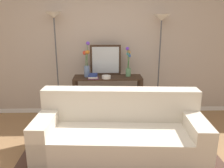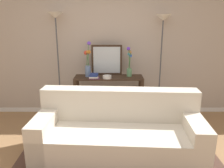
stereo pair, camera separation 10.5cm
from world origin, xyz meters
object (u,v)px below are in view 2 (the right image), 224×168
Objects in this scene: couch at (119,133)px; floor_lamp_right at (162,38)px; vase_tall_flowers at (88,63)px; floor_lamp_left at (57,36)px; fruit_bowl at (107,77)px; book_stack at (94,76)px; vase_short_flowers at (129,64)px; console_table at (109,90)px; wall_mirror at (107,60)px; book_row_under_console at (92,116)px.

couch is 1.19× the size of floor_lamp_right.
floor_lamp_right is 3.02× the size of vase_tall_flowers.
couch is 1.51m from vase_tall_flowers.
floor_lamp_left is 1.16m from fruit_bowl.
floor_lamp_left is at bearing 159.45° from book_stack.
couch is at bearing -68.84° from book_stack.
couch is at bearing -100.44° from vase_short_flowers.
console_table is at bearing 97.19° from couch.
floor_lamp_right reaches higher than wall_mirror.
book_stack is at bearing 111.16° from couch.
floor_lamp_right reaches higher than fruit_bowl.
wall_mirror reaches higher than couch.
console_table is 6.53× the size of book_stack.
floor_lamp_left is 10.31× the size of book_stack.
floor_lamp_left is (-1.08, 1.31, 1.22)m from couch.
vase_tall_flowers reaches higher than wall_mirror.
console_table is 2.19× the size of wall_mirror.
fruit_bowl is 0.44× the size of book_row_under_console.
couch is 4.02× the size of wall_mirror.
floor_lamp_right is 12.15× the size of fruit_bowl.
floor_lamp_right is at bearing 14.28° from fruit_bowl.
console_table is 0.65× the size of floor_lamp_right.
book_row_under_console is at bearing -149.79° from wall_mirror.
wall_mirror reaches higher than book_stack.
wall_mirror is (0.89, 0.04, -0.43)m from floor_lamp_left.
vase_tall_flowers is at bearing -156.35° from wall_mirror.
floor_lamp_left reaches higher than floor_lamp_right.
vase_tall_flowers is at bearing 113.63° from couch.
couch is 1.83× the size of console_table.
vase_short_flowers is at bearing 22.48° from fruit_bowl.
book_row_under_console is (-0.29, 0.12, -0.80)m from fruit_bowl.
vase_tall_flowers reaches higher than console_table.
couch reaches higher than book_row_under_console.
wall_mirror is 2.98× the size of book_stack.
book_stack is 0.53× the size of book_row_under_console.
couch is 4.23× the size of vase_short_flowers.
vase_short_flowers is (0.37, 0.04, 0.48)m from console_table.
book_row_under_console is (-0.28, -0.16, -1.05)m from wall_mirror.
book_stack is (-0.22, -0.29, -0.24)m from wall_mirror.
book_row_under_console is at bearing -174.35° from floor_lamp_right.
wall_mirror is at bearing 163.66° from vase_short_flowers.
fruit_bowl is at bearing -15.48° from floor_lamp_left.
fruit_bowl is (-0.03, -0.12, 0.28)m from console_table.
book_stack is (-0.26, -0.13, 0.30)m from console_table.
floor_lamp_right is (1.89, -0.00, -0.03)m from floor_lamp_left.
book_stack is (0.11, -0.14, -0.21)m from vase_tall_flowers.
wall_mirror is (-0.04, 0.16, 0.54)m from console_table.
floor_lamp_right is 3.38× the size of wall_mirror.
vase_short_flowers is (-0.58, -0.08, -0.46)m from floor_lamp_right.
book_row_under_console is at bearing 111.51° from couch.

